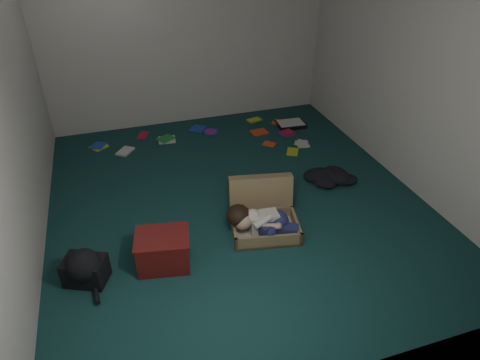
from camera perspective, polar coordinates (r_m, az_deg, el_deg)
floor at (r=4.81m, az=-0.55°, el=-2.59°), size 4.50×4.50×0.00m
wall_back at (r=6.29m, az=-7.09°, el=18.85°), size 4.50×0.00×4.50m
wall_front at (r=2.41m, az=15.60°, el=-6.67°), size 4.50×0.00×4.50m
wall_left at (r=4.12m, az=-28.50°, el=7.61°), size 0.00×4.50×4.50m
wall_right at (r=5.13m, az=21.90°, el=13.62°), size 0.00×4.50×4.50m
suitcase at (r=4.36m, az=3.10°, el=-4.56°), size 0.77×0.76×0.48m
person at (r=4.20m, az=2.87°, el=-5.51°), size 0.68×0.44×0.30m
maroon_bin at (r=3.96m, az=-10.20°, el=-9.21°), size 0.54×0.46×0.33m
backpack at (r=4.01m, az=-19.94°, el=-11.15°), size 0.55×0.51×0.26m
clothing_pile at (r=5.19m, az=12.43°, el=0.36°), size 0.50×0.44×0.14m
paper_tray at (r=6.50m, az=6.76°, el=7.42°), size 0.43×0.33×0.06m
book_scatter at (r=6.13m, az=-2.30°, el=5.80°), size 2.88×1.35×0.02m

